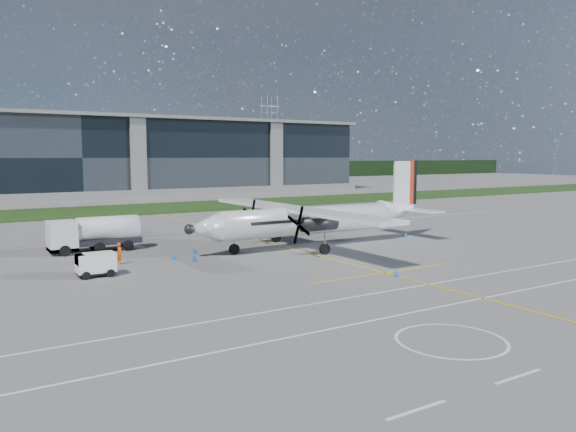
{
  "coord_description": "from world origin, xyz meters",
  "views": [
    {
      "loc": [
        -22.19,
        -33.93,
        7.81
      ],
      "look_at": [
        1.58,
        3.95,
        3.03
      ],
      "focal_mm": 35.0,
      "sensor_mm": 36.0,
      "label": 1
    }
  ],
  "objects": [
    {
      "name": "ground",
      "position": [
        0.0,
        40.0,
        0.0
      ],
      "size": [
        400.0,
        400.0,
        0.0
      ],
      "primitive_type": "plane",
      "color": "slate",
      "rests_on": "ground"
    },
    {
      "name": "grass_strip",
      "position": [
        0.0,
        48.0,
        0.02
      ],
      "size": [
        400.0,
        18.0,
        0.04
      ],
      "primitive_type": "cube",
      "color": "black",
      "rests_on": "ground"
    },
    {
      "name": "terminal_building",
      "position": [
        0.0,
        80.0,
        7.5
      ],
      "size": [
        120.0,
        20.0,
        15.0
      ],
      "primitive_type": "cube",
      "color": "black",
      "rests_on": "ground"
    },
    {
      "name": "tree_line",
      "position": [
        0.0,
        140.0,
        3.0
      ],
      "size": [
        400.0,
        6.0,
        6.0
      ],
      "primitive_type": "cube",
      "color": "black",
      "rests_on": "ground"
    },
    {
      "name": "pylon_east",
      "position": [
        85.0,
        150.0,
        15.0
      ],
      "size": [
        9.0,
        4.6,
        30.0
      ],
      "primitive_type": null,
      "color": "gray",
      "rests_on": "ground"
    },
    {
      "name": "yellow_taxiway_centerline",
      "position": [
        3.0,
        10.0,
        0.01
      ],
      "size": [
        0.2,
        70.0,
        0.01
      ],
      "primitive_type": "cube",
      "color": "yellow",
      "rests_on": "ground"
    },
    {
      "name": "white_lane_line",
      "position": [
        0.0,
        -14.0,
        0.01
      ],
      "size": [
        90.0,
        0.15,
        0.01
      ],
      "primitive_type": "cube",
      "color": "white",
      "rests_on": "ground"
    },
    {
      "name": "turboprop_aircraft",
      "position": [
        5.6,
        5.8,
        3.7
      ],
      "size": [
        23.78,
        24.66,
        7.4
      ],
      "primitive_type": null,
      "color": "white",
      "rests_on": "ground"
    },
    {
      "name": "fuel_tanker_truck",
      "position": [
        -11.93,
        13.21,
        1.43
      ],
      "size": [
        7.63,
        2.48,
        2.86
      ],
      "primitive_type": null,
      "color": "silver",
      "rests_on": "ground"
    },
    {
      "name": "baggage_tug",
      "position": [
        -13.68,
        3.2,
        0.77
      ],
      "size": [
        2.56,
        1.54,
        1.54
      ],
      "primitive_type": null,
      "color": "white",
      "rests_on": "ground"
    },
    {
      "name": "ground_crew_person",
      "position": [
        -11.21,
        6.52,
        0.9
      ],
      "size": [
        0.85,
        0.9,
        1.81
      ],
      "primitive_type": "imported",
      "rotation": [
        0.0,
        0.0,
        0.98
      ],
      "color": "#F25907",
      "rests_on": "ground"
    },
    {
      "name": "safety_cone_nose_stbd",
      "position": [
        -4.82,
        7.98,
        0.25
      ],
      "size": [
        0.36,
        0.36,
        0.5
      ],
      "primitive_type": "cone",
      "color": "blue",
      "rests_on": "ground"
    },
    {
      "name": "safety_cone_fwd",
      "position": [
        -7.24,
        6.16,
        0.25
      ],
      "size": [
        0.36,
        0.36,
        0.5
      ],
      "primitive_type": "cone",
      "color": "blue",
      "rests_on": "ground"
    },
    {
      "name": "safety_cone_nose_port",
      "position": [
        -6.19,
        4.77,
        0.25
      ],
      "size": [
        0.36,
        0.36,
        0.5
      ],
      "primitive_type": "cone",
      "color": "blue",
      "rests_on": "ground"
    },
    {
      "name": "safety_cone_tail",
      "position": [
        16.02,
        5.51,
        0.25
      ],
      "size": [
        0.36,
        0.36,
        0.5
      ],
      "primitive_type": "cone",
      "color": "blue",
      "rests_on": "ground"
    },
    {
      "name": "safety_cone_portwing",
      "position": [
        2.91,
        -7.23,
        0.25
      ],
      "size": [
        0.36,
        0.36,
        0.5
      ],
      "primitive_type": "cone",
      "color": "blue",
      "rests_on": "ground"
    }
  ]
}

